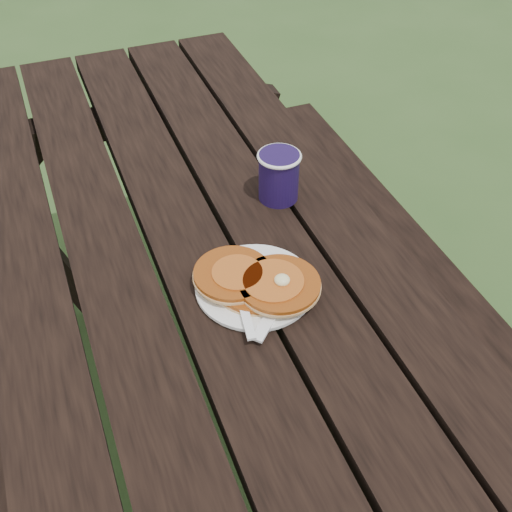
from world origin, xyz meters
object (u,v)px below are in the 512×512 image
object	(u,v)px
coffee_cup	(279,174)
pancake_stack	(257,281)
plate	(255,287)
picnic_table	(203,372)

from	to	relation	value
coffee_cup	pancake_stack	bearing A→B (deg)	-120.40
plate	pancake_stack	bearing A→B (deg)	-77.91
picnic_table	pancake_stack	bearing A→B (deg)	-63.49
picnic_table	plate	distance (m)	0.42
picnic_table	coffee_cup	distance (m)	0.50
picnic_table	coffee_cup	bearing A→B (deg)	22.09
picnic_table	plate	xyz separation A→B (m)	(0.07, -0.14, 0.39)
picnic_table	plate	size ratio (longest dim) A/B	8.75
picnic_table	pancake_stack	distance (m)	0.44
plate	pancake_stack	xyz separation A→B (m)	(0.00, -0.01, 0.02)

